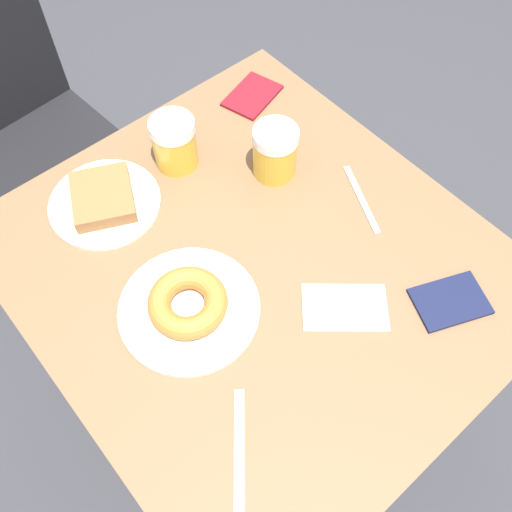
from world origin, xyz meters
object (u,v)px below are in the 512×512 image
Objects in this scene: napkin_folded at (345,307)px; knife at (239,462)px; chair at (18,122)px; fork at (361,199)px; plate_with_donut at (188,305)px; beer_mug_left at (175,143)px; passport_near_edge at (252,96)px; plate_with_cake at (104,200)px; beer_mug_center at (275,152)px; passport_far_edge at (450,301)px.

napkin_folded is 0.94× the size of knife.
chair is 4.87× the size of napkin_folded.
plate_with_donut is at bearing 176.18° from fork.
knife is (-0.50, -0.23, -0.00)m from fork.
beer_mug_left is 0.61m from knife.
chair is 5.72× the size of passport_near_edge.
fork is at bearing -39.03° from plate_with_cake.
chair reaches higher than napkin_folded.
beer_mug_left is 0.25m from passport_near_edge.
plate_with_cake is 1.36× the size of fork.
beer_mug_left is 0.61× the size of knife.
knife is (-0.13, -1.08, 0.20)m from chair.
plate_with_cake reaches higher than passport_near_edge.
beer_mug_center reaches higher than fork.
plate_with_cake is at bearing -174.04° from passport_near_edge.
beer_mug_left reaches higher than plate_with_cake.
napkin_folded is (-0.11, -0.31, -0.05)m from beer_mug_center.
plate_with_cake is 0.50m from fork.
beer_mug_center is at bearing -25.71° from plate_with_cake.
chair reaches higher than beer_mug_left.
knife is at bearing -117.68° from beer_mug_left.
chair is 0.62m from beer_mug_left.
napkin_folded is 0.19m from passport_far_edge.
plate_with_cake is 0.18m from beer_mug_left.
passport_far_edge is at bearing -38.66° from plate_with_donut.
plate_with_cake reaches higher than knife.
plate_with_cake is 0.67m from passport_far_edge.
plate_with_cake reaches higher than fork.
plate_with_donut reaches higher than napkin_folded.
plate_with_cake is at bearing -96.62° from chair.
beer_mug_center is 0.69× the size of fork.
beer_mug_center is 0.65× the size of napkin_folded.
plate_with_donut is 0.27m from knife.
beer_mug_left is 0.76× the size of passport_near_edge.
beer_mug_left is (0.17, -0.00, 0.04)m from plate_with_cake.
fork is at bearing -64.27° from beer_mug_center.
plate_with_donut is 0.35m from beer_mug_center.
plate_with_donut is 0.35m from beer_mug_left.
beer_mug_center is 0.22m from passport_near_edge.
passport_near_edge reaches higher than knife.
napkin_folded is at bearing -67.13° from plate_with_cake.
passport_far_edge is at bearing -78.27° from chair.
napkin_folded is at bearing -39.79° from plate_with_donut.
plate_with_cake is 1.27× the size of napkin_folded.
beer_mug_left is at bearing 62.32° from knife.
plate_with_cake is at bearing 154.29° from beer_mug_center.
plate_with_donut is at bearing 69.18° from knife.
plate_with_donut reaches higher than knife.
beer_mug_left reaches higher than passport_far_edge.
fork is (0.22, -0.31, -0.05)m from beer_mug_left.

